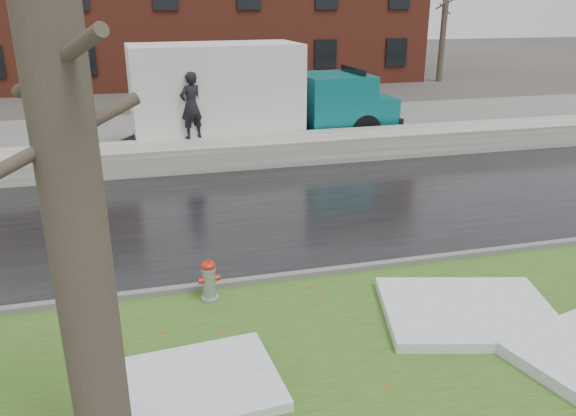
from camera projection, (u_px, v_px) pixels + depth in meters
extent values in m
plane|color=#47423D|center=(284.00, 311.00, 8.99)|extent=(120.00, 120.00, 0.00)
cube|color=#294E1A|center=(306.00, 355.00, 7.85)|extent=(60.00, 4.50, 0.04)
cube|color=black|center=(236.00, 214.00, 13.07)|extent=(60.00, 7.00, 0.03)
cube|color=slate|center=(197.00, 135.00, 20.77)|extent=(60.00, 9.00, 0.03)
cube|color=slate|center=(270.00, 279.00, 9.88)|extent=(60.00, 0.15, 0.14)
cube|color=#BCB8AC|center=(212.00, 154.00, 16.75)|extent=(60.00, 1.60, 0.75)
cylinder|color=brown|center=(55.00, 29.00, 30.00)|extent=(0.36, 0.36, 6.50)
cylinder|color=brown|center=(52.00, 10.00, 29.67)|extent=(0.84, 1.62, 0.73)
cylinder|color=brown|center=(54.00, 22.00, 29.88)|extent=(1.40, 0.61, 0.63)
cylinder|color=brown|center=(444.00, 26.00, 33.45)|extent=(0.36, 0.36, 6.50)
cylinder|color=brown|center=(445.00, 9.00, 33.11)|extent=(0.84, 1.62, 0.73)
cylinder|color=brown|center=(444.00, 20.00, 33.32)|extent=(1.40, 0.61, 0.63)
cylinder|color=#989A9F|center=(209.00, 283.00, 9.15)|extent=(0.24, 0.24, 0.63)
ellipsoid|color=#B21F0E|center=(208.00, 265.00, 9.04)|extent=(0.28, 0.28, 0.15)
cylinder|color=#B21F0E|center=(208.00, 261.00, 9.01)|extent=(0.05, 0.05, 0.04)
cylinder|color=#B21F0E|center=(201.00, 281.00, 9.08)|extent=(0.11, 0.11, 0.10)
cylinder|color=#B21F0E|center=(217.00, 278.00, 9.18)|extent=(0.11, 0.11, 0.10)
cylinder|color=#989A9F|center=(207.00, 276.00, 9.24)|extent=(0.14, 0.11, 0.13)
cylinder|color=brown|center=(66.00, 148.00, 4.79)|extent=(0.61, 0.61, 6.91)
cylinder|color=brown|center=(54.00, 65.00, 4.55)|extent=(0.99, 1.52, 0.72)
cylinder|color=brown|center=(64.00, 137.00, 4.76)|extent=(1.34, 0.74, 0.62)
cube|color=black|center=(255.00, 128.00, 18.89)|extent=(7.95, 1.40, 0.22)
cube|color=silver|center=(216.00, 87.00, 18.03)|extent=(5.46, 2.75, 2.67)
cube|color=#0B6065|center=(334.00, 99.00, 19.41)|extent=(2.40, 2.49, 1.68)
cube|color=#0B6065|center=(371.00, 108.00, 19.95)|extent=(1.30, 2.23, 0.89)
cube|color=black|center=(353.00, 81.00, 19.40)|extent=(0.18, 1.98, 0.89)
cube|color=black|center=(116.00, 147.00, 17.70)|extent=(1.75, 1.27, 0.66)
cylinder|color=black|center=(365.00, 130.00, 19.02)|extent=(1.10, 0.35, 1.09)
cylinder|color=black|center=(341.00, 119.00, 20.87)|extent=(1.10, 0.35, 1.09)
cylinder|color=black|center=(233.00, 140.00, 17.72)|extent=(1.10, 0.35, 1.09)
cylinder|color=black|center=(220.00, 127.00, 19.57)|extent=(1.10, 0.35, 1.09)
cylinder|color=black|center=(183.00, 143.00, 17.26)|extent=(1.10, 0.35, 1.09)
cylinder|color=black|center=(175.00, 130.00, 19.12)|extent=(1.10, 0.35, 1.09)
imported|color=black|center=(191.00, 105.00, 16.71)|extent=(0.85, 0.73, 1.98)
cube|color=silver|center=(468.00, 312.00, 8.75)|extent=(3.02, 2.59, 0.16)
cube|color=silver|center=(191.00, 386.00, 7.08)|extent=(2.32, 1.78, 0.14)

